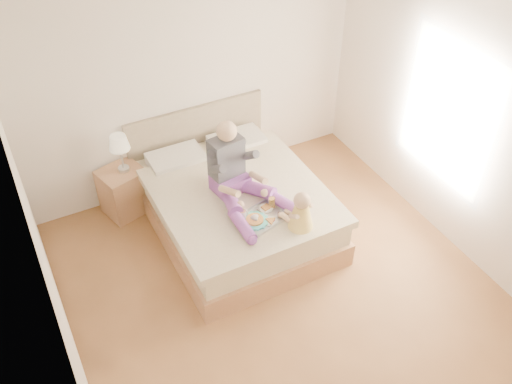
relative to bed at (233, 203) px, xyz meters
name	(u,v)px	position (x,y,z in m)	size (l,w,h in m)	color
room	(294,169)	(0.08, -1.08, 1.19)	(4.02, 4.22, 2.71)	brown
bed	(233,203)	(0.00, 0.00, 0.00)	(1.70, 2.18, 1.00)	#9D6E49
nightstand	(124,191)	(-1.00, 0.80, -0.03)	(0.56, 0.52, 0.57)	#9D6E49
lamp	(119,144)	(-0.96, 0.80, 0.60)	(0.22, 0.22, 0.46)	silver
adult	(237,176)	(-0.04, -0.20, 0.54)	(0.71, 1.06, 0.84)	purple
tray	(262,216)	(0.02, -0.63, 0.32)	(0.52, 0.45, 0.13)	silver
baby	(300,213)	(0.30, -0.90, 0.46)	(0.30, 0.37, 0.41)	#FFD450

